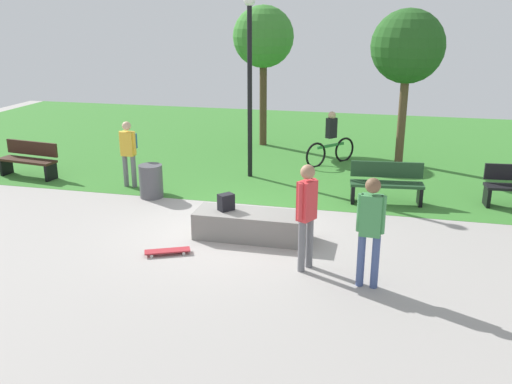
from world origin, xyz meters
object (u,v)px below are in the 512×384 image
Objects in this scene: skater_performing_trick at (307,209)px; cyclist_on_bicycle at (331,142)px; skateboard_by_ledge at (167,251)px; park_bench_far_left at (29,159)px; park_bench_near_lamppost at (387,182)px; concrete_ledge at (251,225)px; lamp_post at (250,71)px; skater_watching at (370,224)px; tree_slender_maple at (263,38)px; pedestrian_with_backpack at (129,148)px; tree_tall_oak at (408,48)px; trash_bin at (151,181)px; backpack_on_ledge at (226,202)px.

skater_performing_trick is 1.19× the size of cyclist_on_bicycle.
skateboard_by_ledge is 0.49× the size of park_bench_far_left.
skater_performing_trick is 6.92m from cyclist_on_bicycle.
concrete_ledge is at bearing -132.06° from park_bench_near_lamppost.
lamp_post is at bearing 158.94° from park_bench_near_lamppost.
lamp_post reaches higher than skater_performing_trick.
tree_slender_maple is (-3.74, 9.20, 2.30)m from skater_watching.
concrete_ledge is 1.68m from skateboard_by_ledge.
pedestrian_with_backpack is (2.93, -0.19, 0.49)m from park_bench_far_left.
park_bench_far_left is at bearing -158.64° from tree_tall_oak.
trash_bin is at bearing 146.89° from concrete_ledge.
pedestrian_with_backpack is at bearing 145.67° from concrete_ledge.
concrete_ledge is at bearing -78.90° from tree_slender_maple.
skater_performing_trick is 8.69m from park_bench_far_left.
pedestrian_with_backpack reaches higher than backpack_on_ledge.
park_bench_near_lamppost is 6.98m from tree_slender_maple.
cyclist_on_bicycle is (4.54, 3.29, -0.33)m from pedestrian_with_backpack.
skater_performing_trick is 2.35× the size of trash_bin.
trash_bin is at bearing -133.17° from cyclist_on_bicycle.
pedestrian_with_backpack reaches higher than concrete_ledge.
trash_bin is (-5.28, -0.86, -0.10)m from park_bench_near_lamppost.
cyclist_on_bicycle is at bearing -163.56° from tree_tall_oak.
lamp_post reaches higher than tree_slender_maple.
skater_watching is at bearing -25.40° from park_bench_far_left.
skater_watching is at bearing -92.94° from park_bench_near_lamppost.
concrete_ledge is 7.14m from park_bench_far_left.
skater_performing_trick reaches higher than pedestrian_with_backpack.
lamp_post is 5.86× the size of trash_bin.
skater_watching is 8.16m from tree_tall_oak.
pedestrian_with_backpack is at bearing 141.76° from trash_bin.
skater_performing_trick reaches higher than trash_bin.
pedestrian_with_backpack is at bearing -144.07° from cyclist_on_bicycle.
skater_watching is 2.19× the size of skateboard_by_ledge.
lamp_post is (-2.23, 5.15, 1.65)m from skater_performing_trick.
tree_tall_oak is at bearing 86.18° from skater_watching.
skater_watching is 0.39× the size of lamp_post.
trash_bin is 1.21m from pedestrian_with_backpack.
park_bench_far_left is (-6.60, 2.70, 0.23)m from concrete_ledge.
park_bench_near_lamppost is at bearing 1.90° from pedestrian_with_backpack.
tree_tall_oak reaches higher than park_bench_near_lamppost.
park_bench_near_lamppost is at bearing 47.94° from concrete_ledge.
skater_performing_trick is 1.10× the size of park_bench_near_lamppost.
cyclist_on_bicycle reaches higher than skateboard_by_ledge.
concrete_ledge is 1.21× the size of skater_watching.
trash_bin is at bearing -85.79° from backpack_on_ledge.
park_bench_near_lamppost is at bearing -62.89° from cyclist_on_bicycle.
skateboard_by_ledge is at bearing -107.20° from cyclist_on_bicycle.
park_bench_far_left is (-7.80, 3.80, -0.59)m from skater_performing_trick.
trash_bin is at bearing -170.74° from park_bench_near_lamppost.
skater_performing_trick reaches higher than park_bench_near_lamppost.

